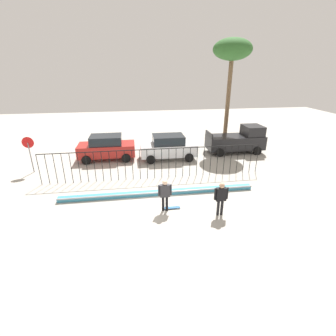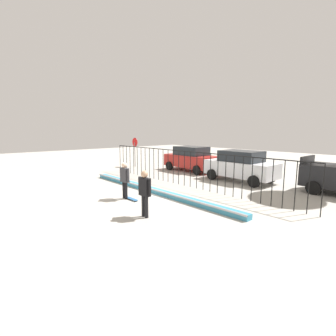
{
  "view_description": "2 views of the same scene",
  "coord_description": "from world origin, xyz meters",
  "px_view_note": "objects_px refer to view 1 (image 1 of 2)",
  "views": [
    {
      "loc": [
        -1.28,
        -11.36,
        6.77
      ],
      "look_at": [
        0.6,
        1.48,
        1.43
      ],
      "focal_mm": 26.41,
      "sensor_mm": 36.0,
      "label": 1
    },
    {
      "loc": [
        9.87,
        -6.64,
        3.16
      ],
      "look_at": [
        0.75,
        1.44,
        1.3
      ],
      "focal_mm": 26.77,
      "sensor_mm": 36.0,
      "label": 2
    }
  ],
  "objects_px": {
    "parked_car_red": "(107,147)",
    "stop_sign": "(29,150)",
    "pickup_truck": "(238,140)",
    "skateboard": "(172,208)",
    "parked_car_white": "(168,147)",
    "skateboarder": "(165,192)",
    "camera_operator": "(221,196)",
    "palm_tree_tall": "(232,52)"
  },
  "relations": [
    {
      "from": "parked_car_red",
      "to": "stop_sign",
      "type": "relative_size",
      "value": 1.72
    },
    {
      "from": "pickup_truck",
      "to": "stop_sign",
      "type": "height_order",
      "value": "stop_sign"
    },
    {
      "from": "skateboard",
      "to": "parked_car_white",
      "type": "xyz_separation_m",
      "value": [
        0.89,
        7.42,
        0.91
      ]
    },
    {
      "from": "parked_car_red",
      "to": "stop_sign",
      "type": "bearing_deg",
      "value": -155.14
    },
    {
      "from": "skateboarder",
      "to": "stop_sign",
      "type": "bearing_deg",
      "value": 142.62
    },
    {
      "from": "camera_operator",
      "to": "palm_tree_tall",
      "type": "distance_m",
      "value": 14.05
    },
    {
      "from": "parked_car_red",
      "to": "palm_tree_tall",
      "type": "relative_size",
      "value": 0.48
    },
    {
      "from": "parked_car_white",
      "to": "stop_sign",
      "type": "distance_m",
      "value": 9.71
    },
    {
      "from": "parked_car_red",
      "to": "skateboarder",
      "type": "bearing_deg",
      "value": -63.75
    },
    {
      "from": "skateboarder",
      "to": "parked_car_white",
      "type": "relative_size",
      "value": 0.4
    },
    {
      "from": "parked_car_red",
      "to": "parked_car_white",
      "type": "height_order",
      "value": "same"
    },
    {
      "from": "skateboard",
      "to": "parked_car_red",
      "type": "distance_m",
      "value": 8.95
    },
    {
      "from": "pickup_truck",
      "to": "palm_tree_tall",
      "type": "distance_m",
      "value": 7.22
    },
    {
      "from": "skateboarder",
      "to": "parked_car_red",
      "type": "height_order",
      "value": "parked_car_red"
    },
    {
      "from": "skateboard",
      "to": "pickup_truck",
      "type": "relative_size",
      "value": 0.17
    },
    {
      "from": "skateboarder",
      "to": "camera_operator",
      "type": "height_order",
      "value": "camera_operator"
    },
    {
      "from": "skateboard",
      "to": "pickup_truck",
      "type": "xyz_separation_m",
      "value": [
        6.92,
        8.22,
        0.98
      ]
    },
    {
      "from": "pickup_truck",
      "to": "stop_sign",
      "type": "xyz_separation_m",
      "value": [
        -15.62,
        -2.12,
        0.58
      ]
    },
    {
      "from": "pickup_truck",
      "to": "parked_car_red",
      "type": "bearing_deg",
      "value": -177.84
    },
    {
      "from": "parked_car_white",
      "to": "stop_sign",
      "type": "bearing_deg",
      "value": -174.49
    },
    {
      "from": "parked_car_red",
      "to": "palm_tree_tall",
      "type": "xyz_separation_m",
      "value": [
        10.53,
        2.53,
        6.9
      ]
    },
    {
      "from": "stop_sign",
      "to": "skateboarder",
      "type": "bearing_deg",
      "value": -36.72
    },
    {
      "from": "skateboarder",
      "to": "pickup_truck",
      "type": "distance_m",
      "value": 11.08
    },
    {
      "from": "skateboarder",
      "to": "pickup_truck",
      "type": "height_order",
      "value": "pickup_truck"
    },
    {
      "from": "parked_car_red",
      "to": "pickup_truck",
      "type": "height_order",
      "value": "pickup_truck"
    },
    {
      "from": "skateboard",
      "to": "parked_car_red",
      "type": "bearing_deg",
      "value": 124.37
    },
    {
      "from": "skateboard",
      "to": "parked_car_white",
      "type": "distance_m",
      "value": 7.53
    },
    {
      "from": "camera_operator",
      "to": "stop_sign",
      "type": "bearing_deg",
      "value": -26.88
    },
    {
      "from": "stop_sign",
      "to": "palm_tree_tall",
      "type": "xyz_separation_m",
      "value": [
        15.37,
        4.46,
        6.25
      ]
    },
    {
      "from": "parked_car_red",
      "to": "pickup_truck",
      "type": "relative_size",
      "value": 0.91
    },
    {
      "from": "parked_car_red",
      "to": "stop_sign",
      "type": "xyz_separation_m",
      "value": [
        -4.84,
        -1.93,
        0.64
      ]
    },
    {
      "from": "skateboarder",
      "to": "skateboard",
      "type": "xyz_separation_m",
      "value": [
        0.39,
        0.11,
        -0.97
      ]
    },
    {
      "from": "camera_operator",
      "to": "parked_car_white",
      "type": "relative_size",
      "value": 0.4
    },
    {
      "from": "parked_car_white",
      "to": "palm_tree_tall",
      "type": "bearing_deg",
      "value": 26.12
    },
    {
      "from": "skateboarder",
      "to": "stop_sign",
      "type": "distance_m",
      "value": 10.39
    },
    {
      "from": "camera_operator",
      "to": "stop_sign",
      "type": "relative_size",
      "value": 0.69
    },
    {
      "from": "camera_operator",
      "to": "parked_car_red",
      "type": "height_order",
      "value": "parked_car_red"
    },
    {
      "from": "palm_tree_tall",
      "to": "parked_car_red",
      "type": "bearing_deg",
      "value": -166.48
    },
    {
      "from": "pickup_truck",
      "to": "stop_sign",
      "type": "bearing_deg",
      "value": -171.13
    },
    {
      "from": "parked_car_white",
      "to": "palm_tree_tall",
      "type": "height_order",
      "value": "palm_tree_tall"
    },
    {
      "from": "skateboard",
      "to": "stop_sign",
      "type": "height_order",
      "value": "stop_sign"
    },
    {
      "from": "skateboarder",
      "to": "parked_car_red",
      "type": "bearing_deg",
      "value": 112.45
    }
  ]
}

